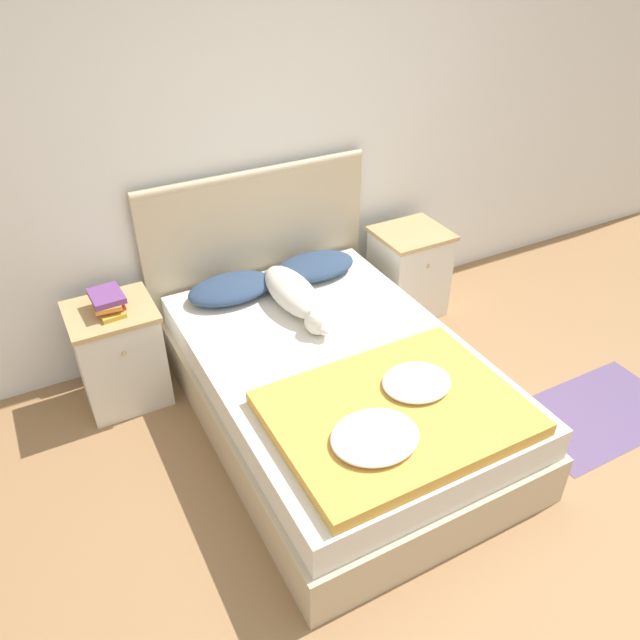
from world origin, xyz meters
The scene contains 12 objects.
ground_plane centered at (0.00, 0.00, 0.00)m, with size 16.00×16.00×0.00m, color #997047.
wall_back centered at (0.00, 2.13, 1.27)m, with size 9.00×0.06×2.55m.
bed centered at (-0.14, 1.01, 0.23)m, with size 1.40×2.05×0.47m.
headboard centered at (-0.14, 2.06, 0.59)m, with size 1.48×0.06×1.15m.
nightstand_left centered at (-1.14, 1.78, 0.31)m, with size 0.47×0.44×0.62m.
nightstand_right centered at (0.86, 1.78, 0.31)m, with size 0.47×0.44×0.62m.
pillow_left centered at (-0.42, 1.82, 0.53)m, with size 0.53×0.33×0.11m.
pillow_right centered at (0.15, 1.82, 0.53)m, with size 0.53×0.33×0.11m.
quilt centered at (-0.15, 0.46, 0.52)m, with size 1.15×0.86×0.12m.
dog centered at (-0.13, 1.53, 0.56)m, with size 0.24×0.81×0.18m.
book_stack centered at (-1.14, 1.77, 0.68)m, with size 0.17×0.24×0.10m.
rug centered at (1.22, 0.34, 0.00)m, with size 0.98×0.58×0.00m.
Camera 1 is at (-1.45, -1.25, 2.51)m, focal length 35.00 mm.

